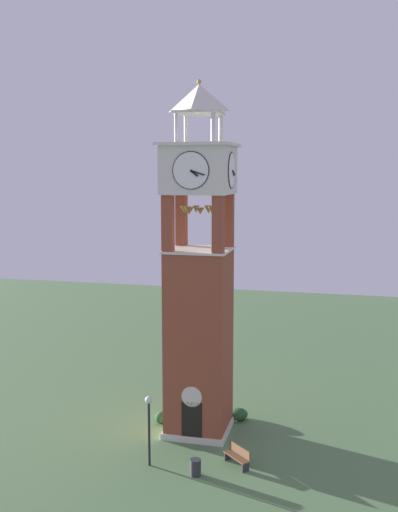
{
  "coord_description": "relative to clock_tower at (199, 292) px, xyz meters",
  "views": [
    {
      "loc": [
        7.58,
        -31.03,
        14.3
      ],
      "look_at": [
        0.0,
        0.0,
        9.77
      ],
      "focal_mm": 42.66,
      "sensor_mm": 36.0,
      "label": 1
    }
  ],
  "objects": [
    {
      "name": "ground",
      "position": [
        0.0,
        0.0,
        -7.82
      ],
      "size": [
        80.0,
        80.0,
        0.0
      ],
      "primitive_type": "plane",
      "color": "#517547"
    },
    {
      "name": "clock_tower",
      "position": [
        0.0,
        0.0,
        0.0
      ],
      "size": [
        3.79,
        3.79,
        18.88
      ],
      "color": "brown",
      "rests_on": "ground"
    },
    {
      "name": "trash_bin",
      "position": [
        1.02,
        -4.89,
        -7.42
      ],
      "size": [
        0.52,
        0.52,
        0.8
      ],
      "primitive_type": "cylinder",
      "color": "#2D2D33",
      "rests_on": "ground"
    },
    {
      "name": "lamp_post",
      "position": [
        -1.4,
        -4.46,
        -5.35
      ],
      "size": [
        0.36,
        0.36,
        3.52
      ],
      "color": "black",
      "rests_on": "ground"
    },
    {
      "name": "park_bench",
      "position": [
        2.78,
        -3.43,
        -7.34
      ],
      "size": [
        1.47,
        1.41,
        0.95
      ],
      "color": "brown",
      "rests_on": "ground"
    },
    {
      "name": "shrub_near_entry",
      "position": [
        1.79,
        2.03,
        -7.51
      ],
      "size": [
        1.2,
        1.2,
        0.62
      ],
      "primitive_type": "ellipsoid",
      "color": "#234C28",
      "rests_on": "ground"
    },
    {
      "name": "shrub_left_of_tower",
      "position": [
        -2.3,
        0.41,
        -7.48
      ],
      "size": [
        0.71,
        0.71,
        0.69
      ],
      "primitive_type": "ellipsoid",
      "color": "#234C28",
      "rests_on": "ground"
    }
  ]
}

